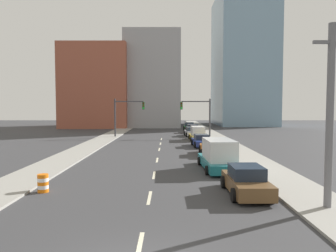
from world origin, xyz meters
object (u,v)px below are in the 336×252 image
traffic_signal_right (199,112)px  traffic_barrel (41,183)px  sedan_green (188,127)px  sedan_blue (200,141)px  sedan_maroon (191,129)px  traffic_signal_left (123,112)px  box_truck_yellow (196,134)px  utility_pole_right_near (328,115)px  sedan_silver (190,132)px  sedan_orange (210,148)px  box_truck_teal (217,156)px  sedan_brown (245,181)px

traffic_signal_right → traffic_barrel: bearing=-110.1°
traffic_signal_right → sedan_green: (-0.79, 13.96, -2.99)m
sedan_blue → sedan_maroon: bearing=86.1°
traffic_signal_left → sedan_maroon: (10.59, 8.15, -3.02)m
sedan_blue → box_truck_yellow: bearing=85.5°
traffic_barrel → sedan_blue: bearing=62.4°
utility_pole_right_near → traffic_barrel: size_ratio=8.43×
traffic_signal_left → traffic_barrel: bearing=-90.2°
box_truck_yellow → sedan_silver: 6.09m
sedan_orange → sedan_green: size_ratio=1.09×
box_truck_teal → sedan_green: box_truck_teal is taller
traffic_barrel → box_truck_yellow: size_ratio=0.17×
sedan_orange → utility_pole_right_near: bearing=-77.8°
sedan_brown → sedan_maroon: sedan_brown is taller
box_truck_teal → traffic_signal_left: bearing=109.6°
sedan_brown → sedan_green: 45.41m
traffic_signal_left → sedan_maroon: traffic_signal_left is taller
box_truck_teal → sedan_silver: (-0.01, 26.74, -0.38)m
sedan_brown → sedan_orange: size_ratio=0.94×
utility_pole_right_near → sedan_orange: utility_pole_right_near is taller
traffic_barrel → box_truck_teal: 11.82m
sedan_silver → sedan_maroon: sedan_maroon is taller
box_truck_yellow → sedan_silver: (-0.39, 6.07, -0.24)m
utility_pole_right_near → sedan_orange: size_ratio=1.69×
sedan_brown → box_truck_yellow: (-0.02, 27.16, 0.21)m
box_truck_teal → sedan_silver: box_truck_teal is taller
utility_pole_right_near → sedan_brown: utility_pole_right_near is taller
sedan_brown → box_truck_teal: box_truck_teal is taller
box_truck_teal → sedan_blue: 13.68m
sedan_orange → sedan_maroon: size_ratio=0.98×
traffic_barrel → sedan_maroon: sedan_maroon is taller
sedan_blue → box_truck_yellow: 7.00m
utility_pole_right_near → sedan_orange: 16.99m
box_truck_teal → sedan_maroon: 33.10m
sedan_brown → sedan_maroon: bearing=89.2°
box_truck_teal → box_truck_yellow: bearing=86.6°
box_truck_teal → sedan_orange: 7.44m
sedan_orange → sedan_blue: bearing=94.7°
sedan_maroon → sedan_blue: bearing=-94.4°
utility_pole_right_near → traffic_signal_right: bearing=93.6°
sedan_silver → sedan_maroon: 6.38m
sedan_blue → traffic_signal_left: bearing=129.3°
sedan_silver → sedan_blue: bearing=-92.4°
traffic_signal_left → sedan_brown: bearing=-71.7°
sedan_orange → traffic_barrel: bearing=-126.1°
sedan_orange → sedan_green: (-0.04, 31.49, 0.06)m
box_truck_yellow → traffic_barrel: bearing=-111.8°
box_truck_yellow → utility_pole_right_near: bearing=-84.6°
sedan_blue → sedan_green: (0.24, 25.24, 0.06)m
utility_pole_right_near → sedan_green: (-2.93, 47.87, -3.42)m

